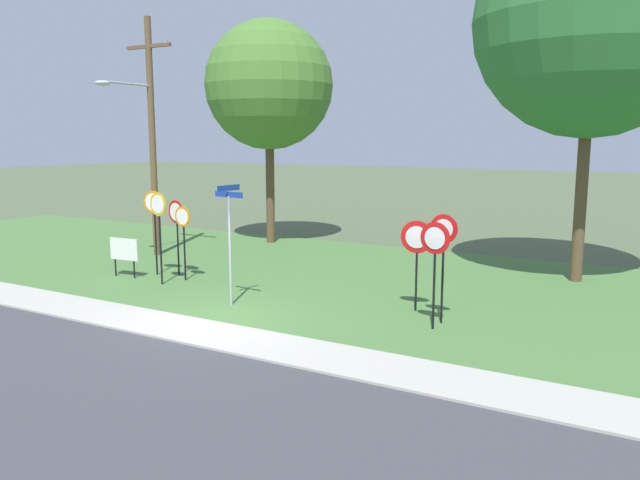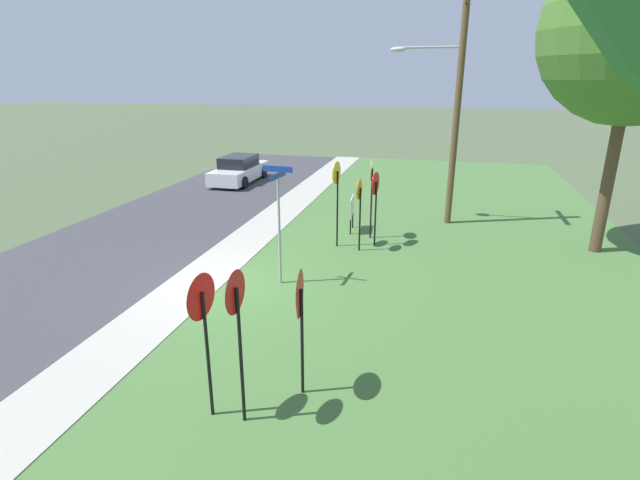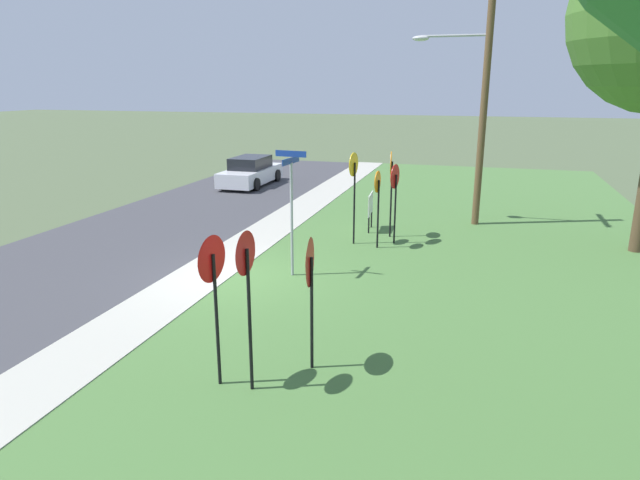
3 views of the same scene
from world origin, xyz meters
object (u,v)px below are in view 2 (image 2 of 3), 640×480
at_px(stop_sign_far_left, 371,181).
at_px(notice_board, 352,208).
at_px(yield_sign_near_right, 236,312).
at_px(parked_hatchback_near, 239,170).
at_px(yield_sign_near_left, 300,303).
at_px(yield_sign_far_left, 202,312).
at_px(stop_sign_near_right, 375,193).
at_px(oak_tree_left, 637,31).
at_px(stop_sign_near_left, 359,200).
at_px(street_name_post, 279,216).
at_px(stop_sign_far_center, 337,186).
at_px(utility_pole, 453,94).

height_order(stop_sign_far_left, notice_board, stop_sign_far_left).
relative_size(yield_sign_near_right, parked_hatchback_near, 0.59).
relative_size(yield_sign_near_left, yield_sign_far_left, 0.93).
bearing_deg(stop_sign_near_right, parked_hatchback_near, -124.42).
distance_m(yield_sign_near_left, yield_sign_near_right, 1.20).
bearing_deg(oak_tree_left, notice_board, -91.35).
xyz_separation_m(yield_sign_near_left, yield_sign_near_right, (0.94, -0.72, 0.22)).
relative_size(yield_sign_far_left, oak_tree_left, 0.27).
xyz_separation_m(yield_sign_near_right, oak_tree_left, (-10.27, 7.84, 4.57)).
height_order(stop_sign_near_left, street_name_post, street_name_post).
xyz_separation_m(stop_sign_near_right, stop_sign_far_center, (0.40, -1.18, 0.25)).
relative_size(stop_sign_far_center, notice_board, 2.24).
bearing_deg(utility_pole, notice_board, -59.27).
bearing_deg(stop_sign_near_right, stop_sign_near_left, -21.50).
relative_size(yield_sign_near_right, utility_pole, 0.30).
bearing_deg(stop_sign_near_right, notice_board, -132.76).
relative_size(stop_sign_far_left, street_name_post, 0.86).
relative_size(yield_sign_near_right, street_name_post, 0.83).
distance_m(stop_sign_far_center, notice_board, 2.13).
height_order(stop_sign_far_left, oak_tree_left, oak_tree_left).
height_order(yield_sign_far_left, oak_tree_left, oak_tree_left).
bearing_deg(yield_sign_near_left, utility_pole, 160.71).
height_order(utility_pole, parked_hatchback_near, utility_pole).
height_order(yield_sign_near_right, street_name_post, street_name_post).
bearing_deg(utility_pole, yield_sign_near_left, -11.60).
height_order(stop_sign_near_left, oak_tree_left, oak_tree_left).
bearing_deg(stop_sign_near_right, street_name_post, -17.72).
bearing_deg(yield_sign_near_left, stop_sign_near_left, 174.33).
distance_m(street_name_post, notice_board, 5.25).
bearing_deg(stop_sign_near_left, stop_sign_far_left, 177.95).
xyz_separation_m(stop_sign_far_center, yield_sign_far_left, (8.70, -0.24, -0.15)).
relative_size(stop_sign_far_center, yield_sign_far_left, 1.11).
distance_m(stop_sign_far_left, oak_tree_left, 8.55).
bearing_deg(stop_sign_near_left, stop_sign_near_right, 152.30).
distance_m(stop_sign_far_left, utility_pole, 4.45).
distance_m(stop_sign_near_left, stop_sign_far_left, 1.40).
xyz_separation_m(stop_sign_near_right, utility_pole, (-3.25, 2.21, 2.93)).
xyz_separation_m(stop_sign_far_center, street_name_post, (3.30, -0.82, -0.15)).
relative_size(yield_sign_near_right, notice_board, 2.11).
height_order(yield_sign_near_left, street_name_post, street_name_post).
bearing_deg(parked_hatchback_near, street_name_post, 27.45).
relative_size(utility_pole, parked_hatchback_near, 1.95).
relative_size(stop_sign_far_left, stop_sign_far_center, 0.98).
height_order(stop_sign_near_right, parked_hatchback_near, stop_sign_near_right).
xyz_separation_m(stop_sign_near_left, yield_sign_near_right, (8.47, -0.45, 0.30)).
bearing_deg(oak_tree_left, yield_sign_near_left, -37.36).
bearing_deg(stop_sign_far_left, parked_hatchback_near, -141.18).
xyz_separation_m(yield_sign_near_left, oak_tree_left, (-9.33, 7.12, 4.79)).
xyz_separation_m(stop_sign_near_left, stop_sign_near_right, (-0.64, 0.40, 0.12)).
height_order(yield_sign_near_left, yield_sign_near_right, yield_sign_near_right).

